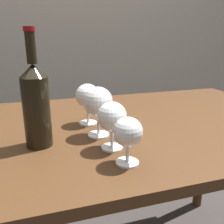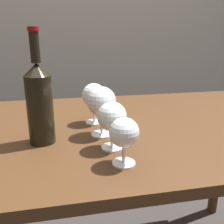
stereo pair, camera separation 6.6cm
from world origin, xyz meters
name	(u,v)px [view 2 (the right image)]	position (x,y,z in m)	size (l,w,h in m)	color
back_wall	(89,2)	(0.00, 1.16, 1.30)	(5.00, 0.08, 2.60)	gray
dining_table	(127,147)	(0.00, 0.00, 0.67)	(1.45, 0.83, 0.77)	#472B16
wine_glass_white	(124,134)	(-0.08, -0.29, 0.85)	(0.07, 0.07, 0.12)	white
wine_glass_pinot	(112,118)	(-0.09, -0.19, 0.86)	(0.08, 0.08, 0.13)	white
wine_glass_chardonnay	(101,102)	(-0.11, -0.09, 0.87)	(0.09, 0.09, 0.16)	white
wine_glass_rose	(94,96)	(-0.12, 0.03, 0.87)	(0.08, 0.08, 0.14)	white
wine_bottle	(40,102)	(-0.29, -0.11, 0.89)	(0.07, 0.07, 0.32)	black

